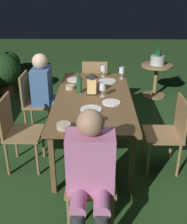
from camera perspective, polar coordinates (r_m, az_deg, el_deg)
The scene contains 26 objects.
ground_plane at distance 3.75m, azimuth 0.00°, elevation -7.06°, with size 16.00×16.00×0.00m, color #26471E.
dining_table at distance 3.44m, azimuth 0.00°, elevation 2.53°, with size 1.95×0.93×0.72m.
chair_side_right_b at distance 4.02m, azimuth -12.21°, elevation 2.44°, with size 0.42×0.40×0.87m.
person_in_blue at distance 3.93m, azimuth -9.62°, elevation 4.49°, with size 0.38×0.47×1.15m.
chair_head_far at distance 4.65m, azimuth 0.25°, elevation 6.10°, with size 0.40×0.42×0.87m.
chair_side_right_a at distance 3.25m, azimuth -15.44°, elevation -3.48°, with size 0.42×0.40×0.87m.
chair_head_near at distance 2.46m, azimuth -0.48°, elevation -12.51°, with size 0.40×0.42×0.87m.
person_in_pink at distance 2.21m, azimuth -0.62°, elevation -12.45°, with size 0.48×0.38×1.15m.
chair_side_left_a at distance 3.22m, azimuth 15.32°, elevation -3.73°, with size 0.42×0.40×0.87m.
lantern_centerpiece at distance 3.44m, azimuth -0.37°, elevation 6.07°, with size 0.15×0.15×0.27m.
green_bottle_on_table at distance 3.50m, azimuth -2.93°, elevation 5.70°, with size 0.07×0.07×0.29m.
wine_glass_a at distance 4.06m, azimuth 5.85°, elevation 8.45°, with size 0.08×0.08×0.17m.
wine_glass_b at distance 4.14m, azimuth 2.02°, elevation 8.87°, with size 0.08×0.08×0.17m.
wine_glass_c at distance 3.63m, azimuth -0.55°, elevation 6.59°, with size 0.08×0.08×0.17m.
wine_glass_d at distance 2.60m, azimuth -0.73°, elevation -1.11°, with size 0.08×0.08×0.17m.
wine_glass_e at distance 3.37m, azimuth 1.89°, elevation 5.08°, with size 0.08×0.08×0.17m.
plate_a at distance 3.95m, azimuth 2.93°, elevation 6.37°, with size 0.25×0.25×0.01m, color silver.
plate_b at distance 3.22m, azimuth 3.70°, elevation 1.96°, with size 0.21×0.21×0.01m, color white.
plate_c at distance 3.03m, azimuth -0.48°, elevation 0.55°, with size 0.24×0.24×0.01m, color silver.
plate_d at distance 4.02m, azimuth -3.86°, elevation 6.68°, with size 0.22×0.22×0.01m, color white.
bowl_olives at distance 3.67m, azimuth -4.83°, elevation 5.18°, with size 0.12×0.12×0.05m.
bowl_bread at distance 2.66m, azimuth -6.15°, elevation -2.84°, with size 0.14×0.14×0.05m.
side_table at distance 5.41m, azimuth 12.78°, elevation 7.42°, with size 0.58×0.58×0.62m.
ice_bucket at distance 5.33m, azimuth 13.08°, elevation 10.55°, with size 0.26×0.26×0.34m.
potted_plant_by_hedge at distance 5.50m, azimuth -17.97°, elevation 7.96°, with size 0.63×0.63×0.84m.
potted_plant_corner at distance 6.34m, azimuth -16.84°, elevation 9.16°, with size 0.45×0.45×0.67m.
Camera 1 is at (-3.18, -0.05, 1.98)m, focal length 44.32 mm.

